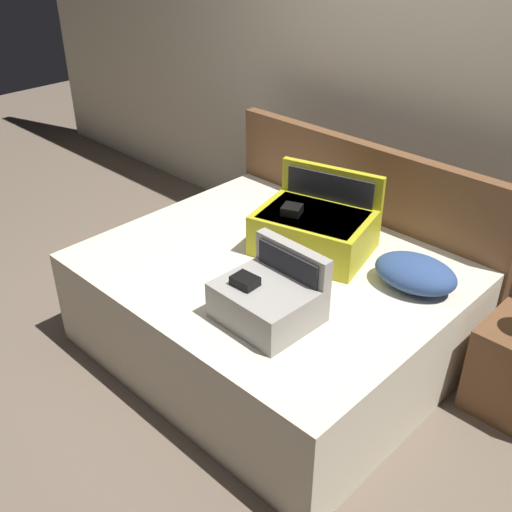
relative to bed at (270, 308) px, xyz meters
name	(u,v)px	position (x,y,z in m)	size (l,w,h in m)	color
ground_plane	(219,382)	(0.00, -0.40, -0.29)	(12.00, 12.00, 0.00)	#6B5B4C
back_wall	(415,82)	(0.00, 1.25, 1.01)	(8.00, 0.10, 2.60)	beige
bed	(270,308)	(0.00, 0.00, 0.00)	(1.88, 1.54, 0.57)	beige
headboard	(360,223)	(0.00, 0.81, 0.23)	(1.91, 0.08, 1.03)	brown
hard_case_large	(315,228)	(0.07, 0.27, 0.42)	(0.69, 0.59, 0.42)	gold
hard_case_medium	(268,298)	(0.31, -0.36, 0.40)	(0.44, 0.39, 0.33)	gray
pillow_near_headboard	(415,273)	(0.66, 0.34, 0.37)	(0.42, 0.30, 0.16)	navy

